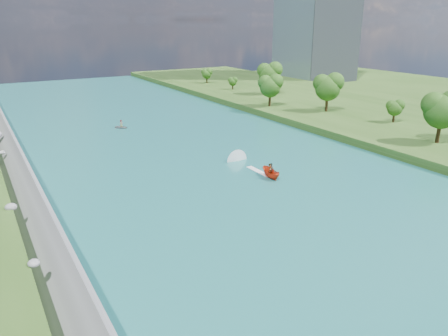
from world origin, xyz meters
TOP-DOWN VIEW (x-y plane):
  - ground at (0.00, 0.00)m, footprint 260.00×260.00m
  - river_water at (0.00, 20.00)m, footprint 55.00×240.00m
  - berm_east at (49.50, 20.00)m, footprint 44.00×240.00m
  - riprap_bank at (-25.86, 19.22)m, footprint 4.58×236.00m
  - trees_east at (41.46, 14.57)m, footprint 18.99×140.75m
  - motorboat at (5.40, 17.56)m, footprint 3.60×18.77m
  - raft at (-3.53, 55.12)m, footprint 3.39×3.54m

SIDE VIEW (x-z plane):
  - ground at x=0.00m, z-range 0.00..0.00m
  - river_water at x=0.00m, z-range 0.00..0.10m
  - raft at x=-3.53m, z-range -0.37..1.33m
  - motorboat at x=5.40m, z-range -0.39..1.84m
  - berm_east at x=49.50m, z-range 0.00..1.50m
  - riprap_bank at x=-25.86m, z-range -0.32..3.94m
  - trees_east at x=41.46m, z-range 0.64..12.19m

